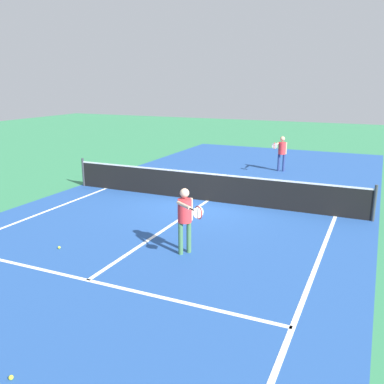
% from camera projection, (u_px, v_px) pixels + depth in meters
% --- Properties ---
extents(ground_plane, '(60.00, 60.00, 0.00)m').
position_uv_depth(ground_plane, '(208.00, 201.00, 14.14)').
color(ground_plane, '#337F51').
extents(court_surface_inbounds, '(10.62, 24.40, 0.00)m').
position_uv_depth(court_surface_inbounds, '(208.00, 201.00, 14.14)').
color(court_surface_inbounds, '#234C93').
rests_on(court_surface_inbounds, ground_plane).
extents(line_sideline_right, '(0.10, 11.89, 0.01)m').
position_uv_depth(line_sideline_right, '(298.00, 314.00, 7.26)').
color(line_sideline_right, white).
rests_on(line_sideline_right, ground_plane).
extents(line_service_near, '(8.22, 0.10, 0.01)m').
position_uv_depth(line_service_near, '(88.00, 280.00, 8.50)').
color(line_service_near, white).
rests_on(line_service_near, ground_plane).
extents(line_center_service, '(0.10, 6.40, 0.01)m').
position_uv_depth(line_center_service, '(163.00, 231.00, 11.32)').
color(line_center_service, white).
rests_on(line_center_service, ground_plane).
extents(net, '(10.35, 0.09, 1.07)m').
position_uv_depth(net, '(208.00, 187.00, 14.01)').
color(net, '#33383D').
rests_on(net, ground_plane).
extents(player_near, '(0.90, 0.92, 1.57)m').
position_uv_depth(player_near, '(185.00, 214.00, 9.57)').
color(player_near, '#3F7247').
rests_on(player_near, ground_plane).
extents(player_far, '(0.47, 1.18, 1.55)m').
position_uv_depth(player_far, '(282.00, 150.00, 18.53)').
color(player_far, navy).
rests_on(player_far, ground_plane).
extents(tennis_ball_mid_court, '(0.07, 0.07, 0.07)m').
position_uv_depth(tennis_ball_mid_court, '(59.00, 247.00, 10.09)').
color(tennis_ball_mid_court, '#CCE033').
rests_on(tennis_ball_mid_court, ground_plane).
extents(tennis_ball_by_baseline, '(0.07, 0.07, 0.07)m').
position_uv_depth(tennis_ball_by_baseline, '(11.00, 378.00, 5.67)').
color(tennis_ball_by_baseline, '#CCE033').
rests_on(tennis_ball_by_baseline, ground_plane).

